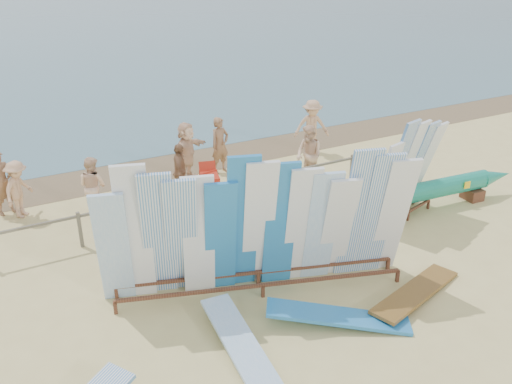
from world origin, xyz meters
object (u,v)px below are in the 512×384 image
flat_board_d (338,324)px  beach_chair_right (215,195)px  side_surfboard_rack (405,173)px  beachgoer_1 (2,183)px  outrigger_canoe (429,191)px  beach_chair_left (134,209)px  flat_board_b (242,353)px  stroller (210,188)px  flat_board_c (415,297)px  beachgoer_2 (93,186)px  beachgoer_3 (18,189)px  beachgoer_5 (187,151)px  beachgoer_7 (220,145)px  main_surfboard_rack (261,230)px  beachgoer_8 (309,155)px  beachgoer_4 (180,172)px  vendor_table (353,214)px  beachgoer_9 (312,127)px

flat_board_d → beach_chair_right: 5.98m
side_surfboard_rack → flat_board_d: 5.16m
beachgoer_1 → side_surfboard_rack: bearing=-51.6°
outrigger_canoe → beach_chair_left: (-7.12, 3.39, -0.29)m
side_surfboard_rack → flat_board_b: side_surfboard_rack is taller
stroller → beachgoer_1: 5.43m
flat_board_c → beachgoer_1: bearing=21.9°
flat_board_c → beachgoer_1: 10.65m
side_surfboard_rack → flat_board_c: side_surfboard_rack is taller
beach_chair_left → beachgoer_2: size_ratio=0.52×
beachgoer_3 → beach_chair_right: bearing=-69.9°
beachgoer_3 → side_surfboard_rack: bearing=-79.2°
beachgoer_5 → beachgoer_3: bearing=143.6°
side_surfboard_rack → stroller: bearing=125.1°
beachgoer_3 → beachgoer_7: bearing=-46.6°
beachgoer_5 → beachgoer_1: beachgoer_5 is taller
flat_board_c → main_surfboard_rack: bearing=38.8°
beachgoer_8 → beachgoer_1: (-8.17, 2.21, -0.02)m
beachgoer_8 → flat_board_b: bearing=-49.4°
flat_board_b → beachgoer_2: (-0.85, 6.79, 0.80)m
main_surfboard_rack → beachgoer_4: size_ratio=3.81×
side_surfboard_rack → beachgoer_4: 6.06m
beachgoer_5 → beach_chair_left: bearing=178.2°
flat_board_c → stroller: 6.43m
main_surfboard_rack → vendor_table: size_ratio=5.20×
flat_board_d → side_surfboard_rack: bearing=-23.3°
stroller → beach_chair_right: bearing=-51.1°
beach_chair_left → beachgoer_9: (6.93, 1.94, 0.69)m
beachgoer_3 → beachgoer_8: bearing=-62.7°
beach_chair_left → beachgoer_4: size_ratio=0.51×
beachgoer_4 → flat_board_c: bearing=-139.0°
beachgoer_4 → beachgoer_2: (-2.36, 0.20, -0.01)m
beachgoer_8 → beachgoer_9: (1.66, 2.27, 0.03)m
beachgoer_1 → beachgoer_8: bearing=-36.2°
flat_board_b → flat_board_c: bearing=1.0°
beachgoer_7 → beachgoer_2: (-4.21, -1.08, -0.09)m
beachgoer_2 → beach_chair_left: bearing=-165.9°
stroller → beachgoer_2: (-2.96, 0.85, 0.36)m
flat_board_c → beachgoer_7: bearing=-14.2°
flat_board_d → beachgoer_7: bearing=22.4°
beachgoer_9 → beachgoer_7: bearing=-153.7°
beachgoer_8 → beachgoer_7: beachgoer_8 is taller
beachgoer_8 → beachgoer_1: 8.46m
beachgoer_7 → beachgoer_4: bearing=-158.7°
stroller → beachgoer_4: bearing=147.8°
outrigger_canoe → stroller: stroller is taller
stroller → outrigger_canoe: bearing=-18.4°
side_surfboard_rack → beachgoer_7: size_ratio=1.58×
flat_board_b → flat_board_c: size_ratio=1.00×
flat_board_b → beachgoer_8: beachgoer_8 is taller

